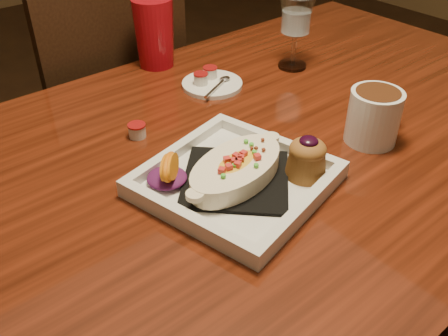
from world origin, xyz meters
TOP-DOWN VIEW (x-y plane):
  - table at (0.00, 0.00)m, footprint 1.50×0.90m
  - chair_far at (-0.00, 0.63)m, footprint 0.42×0.42m
  - plate at (-0.12, -0.09)m, footprint 0.32×0.32m
  - coffee_mug at (0.16, -0.14)m, footprint 0.13×0.09m
  - goblet at (0.28, 0.18)m, footprint 0.08×0.08m
  - saucer at (0.07, 0.23)m, footprint 0.13×0.13m
  - creamer_loose at (-0.17, 0.15)m, footprint 0.03×0.03m
  - red_tumbler at (0.04, 0.40)m, footprint 0.10×0.10m

SIDE VIEW (x-z plane):
  - chair_far at x=0.00m, z-range 0.04..0.97m
  - table at x=0.00m, z-range 0.28..1.03m
  - saucer at x=0.07m, z-range 0.71..0.80m
  - creamer_loose at x=-0.17m, z-range 0.75..0.78m
  - plate at x=-0.12m, z-range 0.73..0.82m
  - coffee_mug at x=0.16m, z-range 0.75..0.85m
  - red_tumbler at x=0.04m, z-range 0.75..0.91m
  - goblet at x=0.28m, z-range 0.78..0.95m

